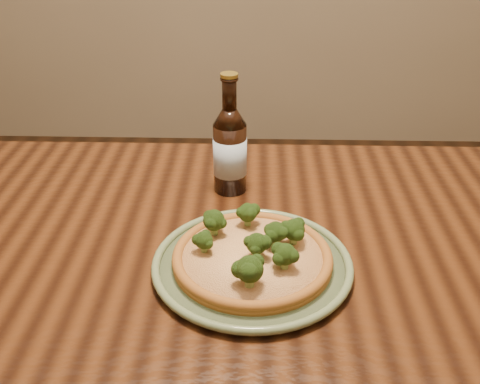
{
  "coord_description": "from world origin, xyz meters",
  "views": [
    {
      "loc": [
        0.08,
        -0.68,
        1.32
      ],
      "look_at": [
        0.06,
        0.19,
        0.82
      ],
      "focal_mm": 42.0,
      "sensor_mm": 36.0,
      "label": 1
    }
  ],
  "objects_px": {
    "pizza": "(253,255)",
    "beer_bottle": "(230,149)",
    "plate": "(252,264)",
    "table": "(206,296)"
  },
  "relations": [
    {
      "from": "table",
      "to": "plate",
      "type": "xyz_separation_m",
      "value": [
        0.08,
        -0.04,
        0.1
      ]
    },
    {
      "from": "table",
      "to": "pizza",
      "type": "bearing_deg",
      "value": -25.71
    },
    {
      "from": "table",
      "to": "pizza",
      "type": "distance_m",
      "value": 0.15
    },
    {
      "from": "pizza",
      "to": "beer_bottle",
      "type": "relative_size",
      "value": 1.06
    },
    {
      "from": "table",
      "to": "pizza",
      "type": "height_order",
      "value": "pizza"
    },
    {
      "from": "pizza",
      "to": "beer_bottle",
      "type": "bearing_deg",
      "value": 100.29
    },
    {
      "from": "beer_bottle",
      "to": "pizza",
      "type": "bearing_deg",
      "value": -59.77
    },
    {
      "from": "table",
      "to": "beer_bottle",
      "type": "bearing_deg",
      "value": 81.19
    },
    {
      "from": "plate",
      "to": "beer_bottle",
      "type": "xyz_separation_m",
      "value": [
        -0.05,
        0.27,
        0.08
      ]
    },
    {
      "from": "plate",
      "to": "pizza",
      "type": "height_order",
      "value": "pizza"
    }
  ]
}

